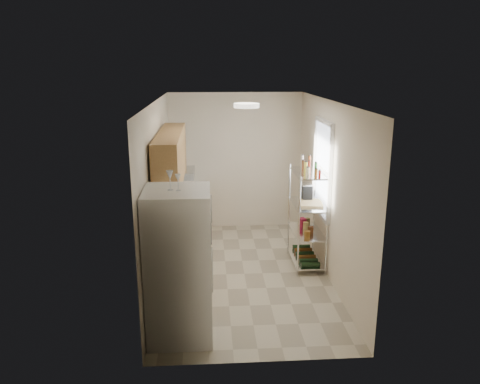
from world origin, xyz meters
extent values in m
cube|color=beige|center=(0.00, 0.00, -0.01)|extent=(2.50, 4.40, 0.01)
cube|color=silver|center=(0.00, 0.00, 2.60)|extent=(2.50, 4.40, 0.01)
cube|color=beige|center=(0.00, 2.21, 1.30)|extent=(2.50, 0.01, 2.60)
cube|color=beige|center=(0.00, -2.21, 1.30)|extent=(2.50, 0.01, 2.60)
cube|color=beige|center=(-1.25, 0.00, 1.30)|extent=(0.01, 4.40, 2.60)
cube|color=beige|center=(1.25, 0.00, 1.30)|extent=(0.01, 4.40, 2.60)
cube|color=tan|center=(-0.92, 0.44, 0.43)|extent=(0.60, 3.48, 0.86)
cube|color=gray|center=(-0.90, 0.44, 0.88)|extent=(0.63, 3.51, 0.04)
cube|color=#B7BABC|center=(-0.94, -0.70, 0.88)|extent=(0.52, 0.44, 0.04)
cube|color=#B7BABC|center=(-0.64, 1.80, 0.46)|extent=(0.01, 0.55, 0.72)
cube|color=tan|center=(-1.05, 0.10, 1.81)|extent=(0.33, 2.20, 0.72)
cube|color=#B7BABC|center=(-1.00, 0.90, 1.39)|extent=(0.50, 0.60, 0.12)
cube|color=white|center=(1.23, 0.35, 1.55)|extent=(0.06, 1.00, 1.46)
cube|color=silver|center=(1.00, 0.30, 0.10)|extent=(0.45, 0.90, 0.02)
cube|color=silver|center=(1.00, 0.30, 0.55)|extent=(0.45, 0.90, 0.02)
cube|color=silver|center=(1.00, 0.30, 1.00)|extent=(0.45, 0.90, 0.02)
cube|color=silver|center=(1.00, 0.30, 1.50)|extent=(0.45, 0.90, 0.02)
cylinder|color=silver|center=(0.79, -0.14, 0.78)|extent=(0.02, 0.02, 1.55)
cylinder|color=silver|center=(0.79, 0.74, 0.78)|extent=(0.02, 0.02, 1.55)
cylinder|color=silver|center=(1.22, -0.14, 0.78)|extent=(0.02, 0.02, 1.55)
cylinder|color=silver|center=(1.22, 0.74, 0.78)|extent=(0.02, 0.02, 1.55)
cylinder|color=white|center=(0.00, -0.30, 2.57)|extent=(0.34, 0.34, 0.05)
cube|color=white|center=(-0.87, -1.60, 0.89)|extent=(0.73, 0.73, 1.78)
cylinder|color=silver|center=(-1.01, 0.58, 1.00)|extent=(0.25, 0.25, 0.20)
cylinder|color=black|center=(-0.99, 0.63, 0.92)|extent=(0.30, 0.30, 0.04)
cylinder|color=black|center=(-0.87, 1.26, 0.92)|extent=(0.26, 0.26, 0.04)
cube|color=tan|center=(1.06, 0.28, 1.03)|extent=(0.40, 0.48, 0.03)
cube|color=black|center=(1.02, 0.51, 1.15)|extent=(0.16, 0.24, 0.27)
cube|color=maroon|center=(0.98, 0.51, 0.63)|extent=(0.11, 0.14, 0.14)
camera|label=1|loc=(-0.51, -6.55, 3.10)|focal=35.00mm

